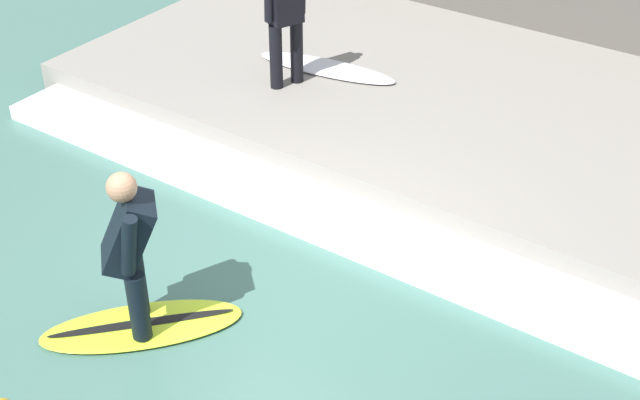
% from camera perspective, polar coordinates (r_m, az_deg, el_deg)
% --- Properties ---
extents(ground_plane, '(28.00, 28.00, 0.00)m').
position_cam_1_polar(ground_plane, '(7.83, -2.82, -6.52)').
color(ground_plane, '#426B60').
extents(concrete_ledge, '(4.40, 9.62, 0.37)m').
position_cam_1_polar(concrete_ledge, '(10.46, 9.80, 5.51)').
color(concrete_ledge, gray).
rests_on(concrete_ledge, ground_plane).
extents(wave_foam_crest, '(0.72, 9.14, 0.17)m').
position_cam_1_polar(wave_foam_crest, '(8.57, 2.12, -1.70)').
color(wave_foam_crest, silver).
rests_on(wave_foam_crest, ground_plane).
extents(surfboard_riding, '(1.63, 1.57, 0.07)m').
position_cam_1_polar(surfboard_riding, '(7.69, -11.32, -7.90)').
color(surfboard_riding, '#BFE02D').
rests_on(surfboard_riding, ground_plane).
extents(surfer_riding, '(0.62, 0.62, 1.48)m').
position_cam_1_polar(surfer_riding, '(7.16, -12.06, -2.84)').
color(surfer_riding, black).
rests_on(surfer_riding, surfboard_riding).
extents(surfer_waiting_near, '(0.49, 0.36, 1.53)m').
position_cam_1_polar(surfer_waiting_near, '(10.20, -2.22, 11.76)').
color(surfer_waiting_near, black).
rests_on(surfer_waiting_near, concrete_ledge).
extents(surfboard_waiting_near, '(0.69, 1.84, 0.06)m').
position_cam_1_polar(surfboard_waiting_near, '(10.88, 0.42, 8.47)').
color(surfboard_waiting_near, silver).
rests_on(surfboard_waiting_near, concrete_ledge).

